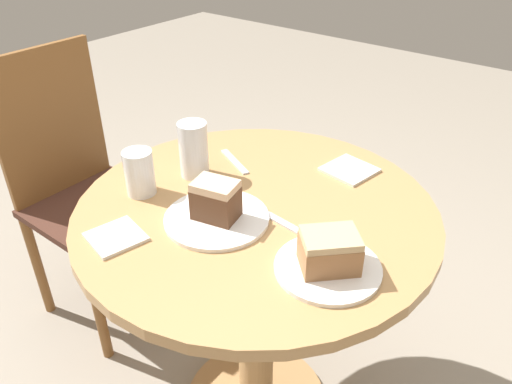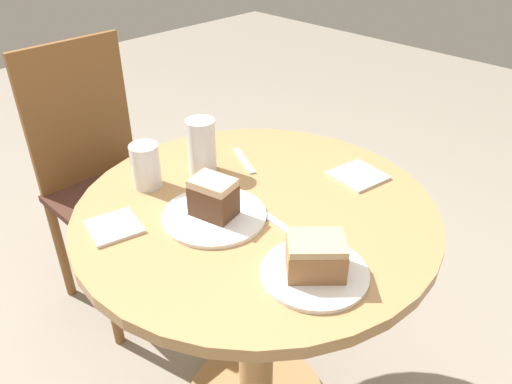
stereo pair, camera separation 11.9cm
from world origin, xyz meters
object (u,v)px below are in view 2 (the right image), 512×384
object	(u,v)px
cake_slice_far	(316,256)
glass_water	(202,149)
plate_near	(214,215)
plate_far	(314,273)
chair	(105,178)
glass_lemonade	(146,168)
cake_slice_near	(213,197)

from	to	relation	value
cake_slice_far	glass_water	world-z (taller)	glass_water
plate_near	glass_water	distance (m)	0.23
plate_far	cake_slice_far	world-z (taller)	cake_slice_far
glass_water	chair	bearing A→B (deg)	90.61
glass_lemonade	glass_water	xyz separation A→B (m)	(0.15, -0.04, 0.01)
cake_slice_far	glass_lemonade	world-z (taller)	glass_lemonade
glass_lemonade	glass_water	distance (m)	0.16
glass_lemonade	plate_near	bearing A→B (deg)	-83.35
cake_slice_near	glass_water	world-z (taller)	glass_water
cake_slice_far	glass_water	size ratio (longest dim) A/B	0.95
cake_slice_near	glass_lemonade	xyz separation A→B (m)	(-0.03, 0.23, -0.00)
plate_near	cake_slice_near	xyz separation A→B (m)	(0.00, 0.00, 0.05)
plate_far	glass_water	xyz separation A→B (m)	(0.11, 0.48, 0.06)
cake_slice_near	plate_far	bearing A→B (deg)	-88.13
chair	cake_slice_far	bearing A→B (deg)	-96.09
plate_near	glass_water	size ratio (longest dim) A/B	1.64
chair	glass_lemonade	size ratio (longest dim) A/B	8.57
plate_near	plate_far	bearing A→B (deg)	-88.13
chair	plate_far	bearing A→B (deg)	-96.09
chair	glass_lemonade	distance (m)	0.63
chair	plate_far	size ratio (longest dim) A/B	4.54
plate_near	cake_slice_near	distance (m)	0.05
chair	glass_water	size ratio (longest dim) A/B	6.67
plate_near	glass_water	bearing A→B (deg)	56.82
glass_water	cake_slice_far	bearing A→B (deg)	-103.21
chair	cake_slice_far	size ratio (longest dim) A/B	7.04
glass_lemonade	chair	bearing A→B (deg)	74.91
cake_slice_near	glass_lemonade	size ratio (longest dim) A/B	0.98
cake_slice_far	glass_water	xyz separation A→B (m)	(0.11, 0.48, 0.02)
glass_lemonade	plate_far	bearing A→B (deg)	-86.03
cake_slice_near	cake_slice_far	bearing A→B (deg)	-88.13
chair	glass_water	world-z (taller)	chair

